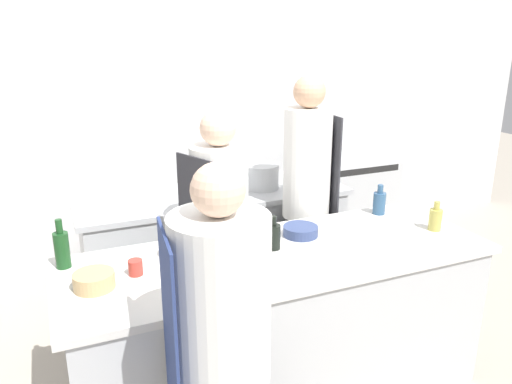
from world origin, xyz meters
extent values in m
cube|color=silver|center=(0.00, 2.13, 1.40)|extent=(8.00, 0.06, 2.80)
cube|color=#B7BABC|center=(0.00, 0.00, 0.43)|extent=(2.31, 0.81, 0.87)
cube|color=silver|center=(0.00, 0.00, 0.89)|extent=(2.41, 0.85, 0.04)
cube|color=#B7BABC|center=(0.00, 1.19, 0.43)|extent=(1.97, 0.70, 0.87)
cube|color=#B7BABC|center=(0.00, 1.19, 0.89)|extent=(2.06, 0.73, 0.04)
cube|color=#B7BABC|center=(1.55, 1.73, 0.45)|extent=(0.81, 0.71, 0.90)
cube|color=black|center=(1.55, 1.38, 0.25)|extent=(0.65, 0.01, 0.32)
cube|color=black|center=(1.55, 1.38, 0.86)|extent=(0.69, 0.01, 0.06)
cylinder|color=silver|center=(-0.58, -0.68, 1.10)|extent=(0.39, 0.39, 0.68)
cube|color=navy|center=(-0.78, -0.66, 1.00)|extent=(0.05, 0.37, 0.79)
sphere|color=beige|center=(-0.58, -0.68, 1.54)|extent=(0.20, 0.20, 0.20)
cylinder|color=black|center=(0.51, 0.65, 0.42)|extent=(0.28, 0.28, 0.83)
cylinder|color=white|center=(0.51, 0.65, 1.21)|extent=(0.33, 0.33, 0.76)
cube|color=#2D2D33|center=(0.68, 0.64, 1.10)|extent=(0.03, 0.31, 0.88)
sphere|color=tan|center=(0.51, 0.65, 1.70)|extent=(0.22, 0.22, 0.22)
cylinder|color=black|center=(-0.18, 0.51, 0.38)|extent=(0.30, 0.30, 0.75)
cylinder|color=white|center=(-0.18, 0.51, 1.09)|extent=(0.36, 0.36, 0.67)
cube|color=#2D2D33|center=(-0.35, 0.44, 0.99)|extent=(0.14, 0.32, 0.78)
sphere|color=beige|center=(-0.18, 0.51, 1.53)|extent=(0.22, 0.22, 0.22)
cylinder|color=#B2A84C|center=(1.02, -0.07, 0.97)|extent=(0.08, 0.08, 0.13)
cylinder|color=#B2A84C|center=(1.02, -0.07, 1.07)|extent=(0.03, 0.03, 0.05)
cylinder|color=#5B2319|center=(-0.57, 0.14, 0.98)|extent=(0.08, 0.08, 0.14)
cylinder|color=#5B2319|center=(-0.57, 0.14, 1.08)|extent=(0.04, 0.04, 0.06)
cylinder|color=silver|center=(-0.13, 0.27, 1.02)|extent=(0.07, 0.07, 0.22)
cylinder|color=silver|center=(-0.13, 0.27, 1.17)|extent=(0.03, 0.03, 0.09)
cylinder|color=#19471E|center=(-1.12, 0.28, 1.00)|extent=(0.08, 0.08, 0.19)
cylinder|color=#19471E|center=(-1.12, 0.28, 1.13)|extent=(0.03, 0.03, 0.07)
cylinder|color=#2D5175|center=(0.88, 0.30, 0.98)|extent=(0.08, 0.08, 0.15)
cylinder|color=#2D5175|center=(0.88, 0.30, 1.08)|extent=(0.04, 0.04, 0.06)
cylinder|color=black|center=(-0.02, 0.07, 0.98)|extent=(0.09, 0.09, 0.14)
cylinder|color=black|center=(-0.02, 0.07, 1.07)|extent=(0.04, 0.04, 0.05)
cylinder|color=navy|center=(0.22, 0.17, 0.94)|extent=(0.21, 0.21, 0.06)
cylinder|color=tan|center=(-0.99, -0.02, 0.95)|extent=(0.20, 0.20, 0.08)
cylinder|color=#B2382D|center=(-0.79, 0.04, 0.95)|extent=(0.07, 0.07, 0.08)
cylinder|color=#B7BABC|center=(0.38, 1.14, 1.00)|extent=(0.27, 0.27, 0.19)
camera|label=1|loc=(-1.12, -2.28, 2.07)|focal=35.00mm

